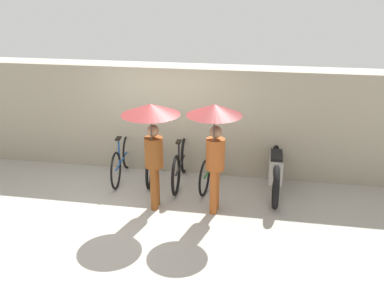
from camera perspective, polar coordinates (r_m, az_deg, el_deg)
name	(u,v)px	position (r m, az deg, el deg)	size (l,w,h in m)	color
ground_plane	(148,213)	(7.55, -5.87, -9.15)	(30.00, 30.00, 0.00)	#9E998E
back_wall	(171,121)	(8.77, -2.84, 3.05)	(11.07, 0.12, 2.19)	gray
parked_bicycle_0	(122,159)	(8.81, -9.34, -2.04)	(0.44, 1.73, 1.02)	black
parked_bicycle_1	(152,161)	(8.71, -5.35, -2.27)	(0.44, 1.65, 1.04)	black
parked_bicycle_2	(181,164)	(8.46, -1.54, -2.64)	(0.44, 1.82, 0.98)	black
parked_bicycle_3	(212,166)	(8.43, 2.64, -2.95)	(0.44, 1.73, 1.09)	black
pedestrian_leading	(152,128)	(7.06, -5.38, 2.17)	(0.97, 0.97, 1.93)	brown
pedestrian_center	(215,131)	(6.91, 3.05, 1.72)	(0.90, 0.90, 1.97)	#9E4C1E
motorcycle	(276,169)	(8.27, 11.08, -3.33)	(0.58, 2.14, 0.96)	black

